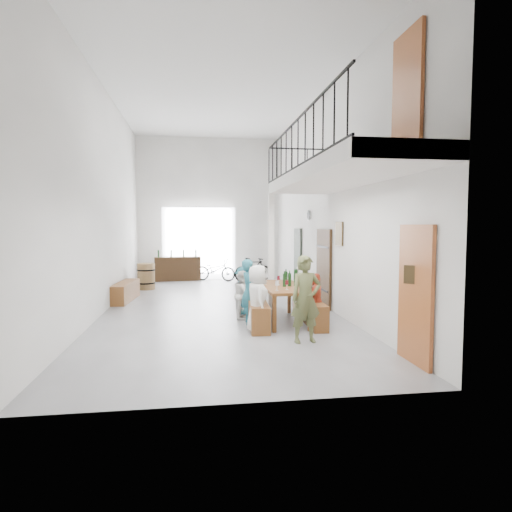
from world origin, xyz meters
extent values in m
plane|color=slate|center=(0.00, 0.00, 0.00)|extent=(12.00, 12.00, 0.00)
plane|color=white|center=(0.00, 6.00, 2.75)|extent=(5.50, 0.00, 5.50)
plane|color=white|center=(0.00, -6.00, 2.75)|extent=(5.50, 0.00, 5.50)
plane|color=white|center=(-2.75, 0.00, 2.75)|extent=(0.00, 12.00, 12.00)
plane|color=white|center=(2.75, 0.00, 2.75)|extent=(0.00, 12.00, 12.00)
plane|color=white|center=(0.00, 0.00, 5.50)|extent=(12.00, 12.00, 0.00)
cube|color=white|center=(-0.40, 5.94, 1.40)|extent=(2.80, 0.08, 2.80)
cube|color=#994E23|center=(2.70, -4.90, 1.05)|extent=(0.06, 0.95, 2.10)
cube|color=#3D2512|center=(2.70, -0.30, 1.00)|extent=(0.06, 1.10, 2.00)
cube|color=#2D362C|center=(2.70, 2.50, 1.00)|extent=(0.06, 0.80, 2.00)
cube|color=#994E23|center=(2.70, -4.50, 4.10)|extent=(0.06, 0.90, 1.95)
cube|color=#3A2C17|center=(2.72, -1.40, 1.90)|extent=(0.04, 0.45, 0.55)
cylinder|color=white|center=(2.71, 1.20, 2.40)|extent=(0.04, 0.28, 0.28)
cube|color=white|center=(2.00, -3.20, 3.00)|extent=(1.50, 5.60, 0.25)
cube|color=black|center=(1.27, -3.20, 3.98)|extent=(0.03, 5.60, 0.03)
cube|color=black|center=(1.27, -3.20, 3.15)|extent=(0.03, 5.60, 0.03)
cube|color=black|center=(2.00, -0.42, 3.98)|extent=(1.50, 0.03, 0.03)
cube|color=white|center=(1.30, -0.45, 1.44)|extent=(0.14, 0.14, 2.88)
cube|color=brown|center=(1.30, -1.85, 0.76)|extent=(0.87, 2.09, 0.06)
cube|color=brown|center=(0.96, -2.75, 0.36)|extent=(0.08, 0.08, 0.73)
cube|color=brown|center=(1.67, -2.74, 0.36)|extent=(0.08, 0.08, 0.73)
cube|color=brown|center=(0.94, -0.96, 0.36)|extent=(0.08, 0.08, 0.73)
cube|color=brown|center=(1.65, -0.95, 0.36)|extent=(0.08, 0.08, 0.73)
cube|color=brown|center=(0.72, -1.88, 0.26)|extent=(0.50, 2.32, 0.53)
cube|color=brown|center=(1.89, -1.86, 0.26)|extent=(0.38, 2.27, 0.52)
cylinder|color=black|center=(1.43, -1.95, 0.97)|extent=(0.07, 0.07, 0.35)
cylinder|color=black|center=(1.31, -2.00, 0.97)|extent=(0.07, 0.07, 0.35)
cylinder|color=black|center=(1.43, -1.62, 0.97)|extent=(0.07, 0.07, 0.35)
cube|color=brown|center=(-2.50, 1.35, 0.26)|extent=(0.57, 1.87, 0.52)
cylinder|color=brown|center=(-2.16, 3.48, 0.43)|extent=(0.57, 0.57, 0.86)
cylinder|color=black|center=(-2.16, 3.48, 0.21)|extent=(0.58, 0.58, 0.05)
cylinder|color=black|center=(-2.16, 3.48, 0.64)|extent=(0.58, 0.58, 0.05)
cube|color=#3D2512|center=(-1.22, 5.65, 0.45)|extent=(1.76, 0.68, 0.90)
cylinder|color=black|center=(-1.92, 5.53, 1.04)|extent=(0.06, 0.06, 0.28)
cylinder|color=black|center=(-1.46, 5.61, 1.04)|extent=(0.06, 0.06, 0.28)
cylinder|color=black|center=(-0.99, 5.70, 1.04)|extent=(0.06, 0.06, 0.28)
cylinder|color=black|center=(-0.53, 5.78, 1.04)|extent=(0.06, 0.06, 0.28)
imported|color=white|center=(0.63, -2.67, 0.66)|extent=(0.44, 0.66, 1.32)
imported|color=#236776|center=(0.56, -1.92, 0.69)|extent=(0.34, 0.51, 1.38)
imported|color=white|center=(0.50, -1.39, 0.54)|extent=(0.50, 0.59, 1.08)
imported|color=#236776|center=(0.56, -0.89, 0.56)|extent=(0.44, 0.74, 1.12)
imported|color=#B6371F|center=(1.90, -2.36, 0.55)|extent=(0.51, 0.70, 1.11)
imported|color=black|center=(1.93, -1.72, 0.51)|extent=(0.50, 0.99, 1.03)
imported|color=white|center=(1.91, -1.18, 0.59)|extent=(0.41, 0.59, 1.17)
imported|color=#545A33|center=(1.38, -3.52, 0.78)|extent=(0.62, 0.46, 1.56)
imported|color=#174814|center=(2.45, 0.70, 0.22)|extent=(0.47, 0.43, 0.45)
imported|color=black|center=(0.20, 5.35, 0.42)|extent=(1.69, 1.23, 0.85)
imported|color=black|center=(1.60, 5.04, 0.45)|extent=(1.55, 0.76, 0.90)
camera|label=1|loc=(-0.58, -10.85, 2.08)|focal=30.00mm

